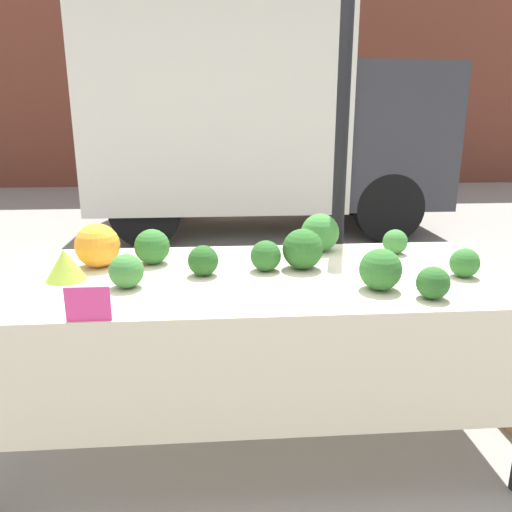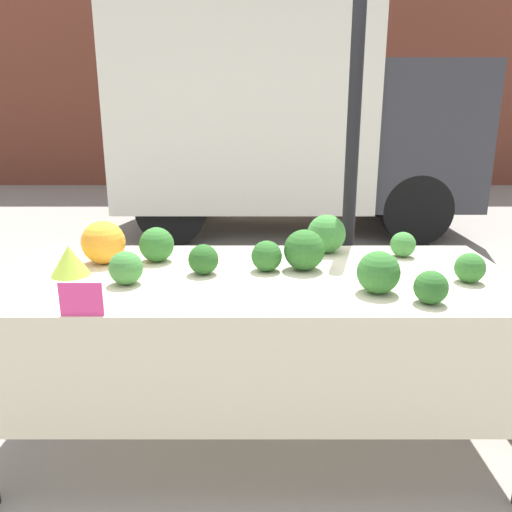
{
  "view_description": "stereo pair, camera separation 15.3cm",
  "coord_description": "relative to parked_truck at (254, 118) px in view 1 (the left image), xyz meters",
  "views": [
    {
      "loc": [
        -0.16,
        -2.02,
        1.48
      ],
      "look_at": [
        0.0,
        0.0,
        0.9
      ],
      "focal_mm": 35.0,
      "sensor_mm": 36.0,
      "label": 1
    },
    {
      "loc": [
        -0.0,
        -2.03,
        1.48
      ],
      "look_at": [
        0.0,
        0.0,
        0.9
      ],
      "focal_mm": 35.0,
      "sensor_mm": 36.0,
      "label": 2
    }
  ],
  "objects": [
    {
      "name": "broccoli_head_3",
      "position": [
        -0.11,
        -4.42,
        -0.52
      ],
      "size": [
        0.18,
        0.18,
        0.18
      ],
      "color": "#285B23",
      "rests_on": "market_table"
    },
    {
      "name": "broccoli_head_7",
      "position": [
        0.02,
        -4.13,
        -0.51
      ],
      "size": [
        0.19,
        0.19,
        0.19
      ],
      "color": "#387533",
      "rests_on": "market_table"
    },
    {
      "name": "tent_pole",
      "position": [
        0.19,
        -3.82,
        -0.22
      ],
      "size": [
        0.07,
        0.07,
        2.41
      ],
      "color": "black",
      "rests_on": "ground_plane"
    },
    {
      "name": "broccoli_head_1",
      "position": [
        0.14,
        -4.71,
        -0.52
      ],
      "size": [
        0.16,
        0.16,
        0.16
      ],
      "color": "#2D6628",
      "rests_on": "market_table"
    },
    {
      "name": "broccoli_head_5",
      "position": [
        0.54,
        -4.59,
        -0.55
      ],
      "size": [
        0.12,
        0.12,
        0.12
      ],
      "color": "#2D6628",
      "rests_on": "market_table"
    },
    {
      "name": "broccoli_head_0",
      "position": [
        -0.28,
        -4.44,
        -0.54
      ],
      "size": [
        0.13,
        0.13,
        0.13
      ],
      "color": "#285B23",
      "rests_on": "market_table"
    },
    {
      "name": "broccoli_head_8",
      "position": [
        0.3,
        -4.82,
        -0.55
      ],
      "size": [
        0.12,
        0.12,
        0.12
      ],
      "color": "#285B23",
      "rests_on": "market_table"
    },
    {
      "name": "broccoli_head_4",
      "position": [
        0.38,
        -4.21,
        -0.55
      ],
      "size": [
        0.12,
        0.12,
        0.12
      ],
      "color": "#387533",
      "rests_on": "market_table"
    },
    {
      "name": "market_table",
      "position": [
        -0.32,
        -4.55,
        -0.7
      ],
      "size": [
        2.18,
        0.94,
        0.82
      ],
      "color": "beige",
      "rests_on": "ground_plane"
    },
    {
      "name": "orange_cauliflower",
      "position": [
        -1.02,
        -4.32,
        -0.51
      ],
      "size": [
        0.2,
        0.2,
        0.2
      ],
      "color": "orange",
      "rests_on": "market_table"
    },
    {
      "name": "ground_plane",
      "position": [
        -0.32,
        -4.48,
        -1.42
      ],
      "size": [
        40.0,
        40.0,
        0.0
      ],
      "primitive_type": "plane",
      "color": "gray"
    },
    {
      "name": "parked_truck",
      "position": [
        0.0,
        0.0,
        0.0
      ],
      "size": [
        4.27,
        2.04,
        2.69
      ],
      "color": "silver",
      "rests_on": "ground_plane"
    },
    {
      "name": "building_facade",
      "position": [
        -0.32,
        4.43,
        1.64
      ],
      "size": [
        16.0,
        0.6,
        6.13
      ],
      "color": "brown",
      "rests_on": "ground_plane"
    },
    {
      "name": "broccoli_head_2",
      "position": [
        -0.55,
        -4.48,
        -0.54
      ],
      "size": [
        0.13,
        0.13,
        0.13
      ],
      "color": "#23511E",
      "rests_on": "market_table"
    },
    {
      "name": "broccoli_head_9",
      "position": [
        -0.84,
        -4.61,
        -0.54
      ],
      "size": [
        0.14,
        0.14,
        0.14
      ],
      "color": "#387533",
      "rests_on": "market_table"
    },
    {
      "name": "price_sign",
      "position": [
        -0.91,
        -4.94,
        -0.55
      ],
      "size": [
        0.15,
        0.01,
        0.12
      ],
      "color": "#E53D84",
      "rests_on": "market_table"
    },
    {
      "name": "broccoli_head_6",
      "position": [
        -0.78,
        -4.29,
        -0.53
      ],
      "size": [
        0.16,
        0.16,
        0.16
      ],
      "color": "#2D6628",
      "rests_on": "market_table"
    },
    {
      "name": "romanesco_head",
      "position": [
        -1.11,
        -4.5,
        -0.54
      ],
      "size": [
        0.16,
        0.16,
        0.13
      ],
      "color": "#93B238",
      "rests_on": "market_table"
    }
  ]
}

